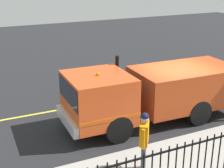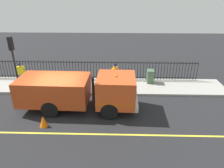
{
  "view_description": "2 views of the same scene",
  "coord_description": "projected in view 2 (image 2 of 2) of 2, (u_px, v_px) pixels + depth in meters",
  "views": [
    {
      "loc": [
        9.77,
        -7.45,
        5.51
      ],
      "look_at": [
        0.58,
        -3.09,
        1.92
      ],
      "focal_mm": 52.45,
      "sensor_mm": 36.0,
      "label": 1
    },
    {
      "loc": [
        -10.69,
        -3.45,
        6.48
      ],
      "look_at": [
        0.57,
        -3.12,
        1.41
      ],
      "focal_mm": 33.43,
      "sensor_mm": 36.0,
      "label": 2
    }
  ],
  "objects": [
    {
      "name": "iron_fence",
      "position": [
        73.0,
        70.0,
        16.07
      ],
      "size": [
        0.04,
        19.03,
        1.48
      ],
      "color": "black",
      "rests_on": "sidewalk_slab"
    },
    {
      "name": "worker_standing",
      "position": [
        115.0,
        73.0,
        14.62
      ],
      "size": [
        0.54,
        0.47,
        1.75
      ],
      "rotation": [
        0.0,
        0.0,
        2.52
      ],
      "color": "orange",
      "rests_on": "sidewalk_slab"
    },
    {
      "name": "traffic_light_near",
      "position": [
        13.0,
        54.0,
        13.25
      ],
      "size": [
        0.32,
        0.25,
        3.74
      ],
      "rotation": [
        0.0,
        0.0,
        3.01
      ],
      "color": "black",
      "rests_on": "sidewalk_slab"
    },
    {
      "name": "utility_cabinet",
      "position": [
        150.0,
        76.0,
        15.55
      ],
      "size": [
        0.61,
        0.49,
        0.98
      ],
      "primitive_type": "cube",
      "color": "#4C6B4C",
      "rests_on": "sidewalk_slab"
    },
    {
      "name": "work_truck",
      "position": [
        83.0,
        90.0,
        12.03
      ],
      "size": [
        2.45,
        6.91,
        2.43
      ],
      "rotation": [
        0.0,
        0.0,
        3.11
      ],
      "color": "#D84C1E",
      "rests_on": "ground"
    },
    {
      "name": "lane_marking",
      "position": [
        48.0,
        133.0,
        10.35
      ],
      "size": [
        0.12,
        20.11,
        0.01
      ],
      "primitive_type": "cube",
      "color": "yellow",
      "rests_on": "ground"
    },
    {
      "name": "pedestrian_distant",
      "position": [
        21.0,
        71.0,
        15.19
      ],
      "size": [
        0.33,
        0.58,
        1.6
      ],
      "rotation": [
        0.0,
        0.0,
        5.03
      ],
      "color": "yellow",
      "rests_on": "sidewalk_slab"
    },
    {
      "name": "ground_plane",
      "position": [
        60.0,
        109.0,
        12.5
      ],
      "size": [
        49.15,
        49.15,
        0.0
      ],
      "primitive_type": "plane",
      "color": "#232326",
      "rests_on": "ground"
    },
    {
      "name": "traffic_cone",
      "position": [
        43.0,
        121.0,
        10.78
      ],
      "size": [
        0.42,
        0.42,
        0.6
      ],
      "primitive_type": "cone",
      "color": "orange",
      "rests_on": "ground"
    },
    {
      "name": "sidewalk_slab",
      "position": [
        71.0,
        86.0,
        15.37
      ],
      "size": [
        2.7,
        22.34,
        0.14
      ],
      "primitive_type": "cube",
      "color": "#A3A099",
      "rests_on": "ground"
    }
  ]
}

